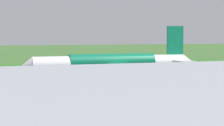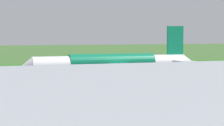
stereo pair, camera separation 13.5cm
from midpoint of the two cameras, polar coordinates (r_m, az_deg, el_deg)
The scene contains 7 objects.
ground_plane at distance 128.96m, azimuth 4.29°, elevation -1.89°, with size 800.00×800.00×0.00m, color #3D662D.
runway_asphalt at distance 128.96m, azimuth 4.29°, elevation -1.88°, with size 600.00×34.13×0.06m, color #47474C.
grass_verge_foreground at distance 159.67m, azimuth -0.51°, elevation -0.76°, with size 600.00×80.00×0.04m, color #346B27.
airliner_main at distance 124.96m, azimuth 0.20°, elevation -0.06°, with size 54.04×44.12×15.88m.
service_truck_baggage at distance 88.90m, azimuth -7.89°, elevation -3.63°, with size 5.26×6.00×2.65m.
no_stopping_sign at distance 149.86m, azimuth -7.95°, elevation -0.54°, with size 0.60×0.10×2.48m.
traffic_cone_orange at distance 152.70m, azimuth -9.36°, elevation -0.93°, with size 0.40×0.40×0.55m, color orange.
Camera 2 is at (51.85, 117.36, 13.02)m, focal length 66.23 mm.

